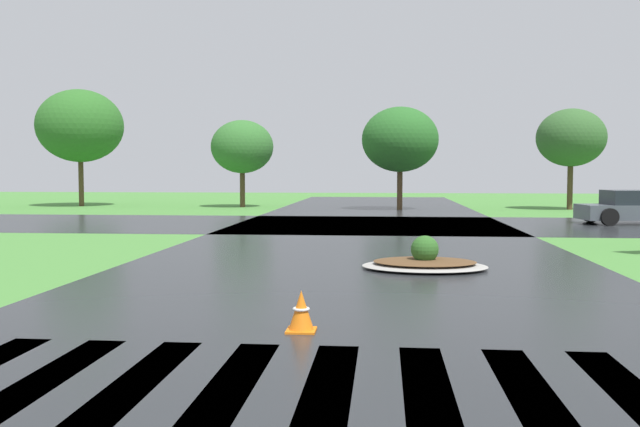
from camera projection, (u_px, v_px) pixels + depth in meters
asphalt_roadway at (356, 279)px, 12.61m from camera, size 10.04×80.00×0.01m
asphalt_cross_road at (370, 224)px, 25.49m from camera, size 90.00×9.04×0.01m
crosswalk_stripes at (328, 388)px, 6.26m from camera, size 7.65×3.04×0.01m
median_island at (425, 262)px, 13.90m from camera, size 2.53×1.86×0.68m
car_dark_suv at (637, 208)px, 25.73m from camera, size 4.40×2.30×1.27m
traffic_cone at (301, 312)px, 8.47m from camera, size 0.36×0.36×0.51m
background_treeline at (299, 134)px, 36.61m from camera, size 38.92×6.35×6.53m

